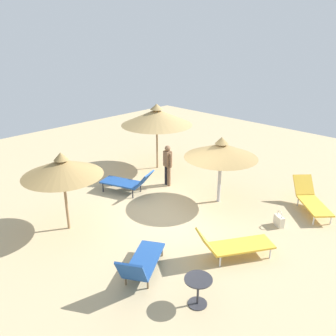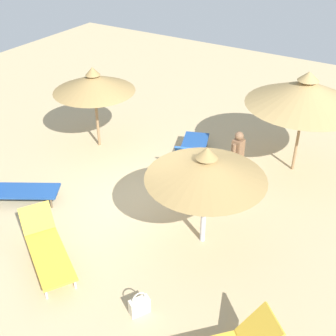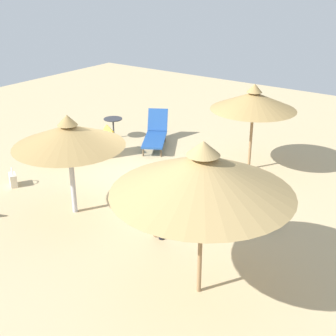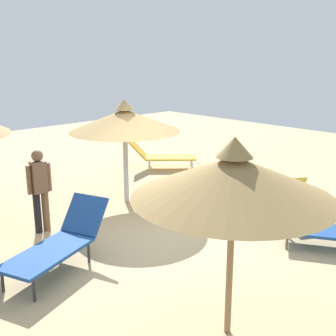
{
  "view_description": "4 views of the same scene",
  "coord_description": "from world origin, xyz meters",
  "px_view_note": "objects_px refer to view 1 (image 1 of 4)",
  "views": [
    {
      "loc": [
        6.8,
        -7.14,
        5.36
      ],
      "look_at": [
        -0.61,
        0.45,
        1.21
      ],
      "focal_mm": 37.75,
      "sensor_mm": 36.0,
      "label": 1
    },
    {
      "loc": [
        6.89,
        4.67,
        6.22
      ],
      "look_at": [
        0.16,
        0.54,
        1.2
      ],
      "focal_mm": 46.83,
      "sensor_mm": 36.0,
      "label": 2
    },
    {
      "loc": [
        -6.37,
        7.81,
        4.98
      ],
      "look_at": [
        -0.74,
        -0.06,
        0.79
      ],
      "focal_mm": 49.42,
      "sensor_mm": 36.0,
      "label": 3
    },
    {
      "loc": [
        -4.99,
        -5.4,
        3.15
      ],
      "look_at": [
        0.12,
        -0.15,
        1.19
      ],
      "focal_mm": 45.58,
      "sensor_mm": 36.0,
      "label": 4
    }
  ],
  "objects_px": {
    "lounge_chair_front": "(311,199)",
    "lounge_chair_center": "(141,263)",
    "person_standing_back": "(168,163)",
    "parasol_umbrella_far_right": "(221,150)",
    "lounge_chair_far_left": "(233,245)",
    "handbag": "(279,221)",
    "side_table_round": "(198,287)",
    "parasol_umbrella_near_left": "(62,168)",
    "parasol_umbrella_near_right": "(157,117)",
    "lounge_chair_edge": "(128,182)"
  },
  "relations": [
    {
      "from": "lounge_chair_edge",
      "to": "lounge_chair_center",
      "type": "distance_m",
      "value": 4.6
    },
    {
      "from": "lounge_chair_edge",
      "to": "lounge_chair_center",
      "type": "bearing_deg",
      "value": -36.1
    },
    {
      "from": "parasol_umbrella_far_right",
      "to": "lounge_chair_front",
      "type": "relative_size",
      "value": 1.3
    },
    {
      "from": "person_standing_back",
      "to": "parasol_umbrella_far_right",
      "type": "bearing_deg",
      "value": 6.21
    },
    {
      "from": "parasol_umbrella_near_right",
      "to": "lounge_chair_far_left",
      "type": "xyz_separation_m",
      "value": [
        5.84,
        -3.03,
        -1.78
      ]
    },
    {
      "from": "lounge_chair_far_left",
      "to": "person_standing_back",
      "type": "height_order",
      "value": "person_standing_back"
    },
    {
      "from": "parasol_umbrella_near_right",
      "to": "lounge_chair_far_left",
      "type": "height_order",
      "value": "parasol_umbrella_near_right"
    },
    {
      "from": "lounge_chair_far_left",
      "to": "lounge_chair_center",
      "type": "height_order",
      "value": "lounge_chair_center"
    },
    {
      "from": "lounge_chair_center",
      "to": "parasol_umbrella_near_left",
      "type": "bearing_deg",
      "value": -179.68
    },
    {
      "from": "lounge_chair_center",
      "to": "side_table_round",
      "type": "relative_size",
      "value": 2.97
    },
    {
      "from": "lounge_chair_far_left",
      "to": "lounge_chair_center",
      "type": "relative_size",
      "value": 1.04
    },
    {
      "from": "lounge_chair_front",
      "to": "handbag",
      "type": "height_order",
      "value": "lounge_chair_front"
    },
    {
      "from": "lounge_chair_front",
      "to": "parasol_umbrella_near_left",
      "type": "bearing_deg",
      "value": -127.09
    },
    {
      "from": "parasol_umbrella_near_left",
      "to": "handbag",
      "type": "bearing_deg",
      "value": 45.56
    },
    {
      "from": "parasol_umbrella_near_left",
      "to": "lounge_chair_edge",
      "type": "distance_m",
      "value": 3.14
    },
    {
      "from": "lounge_chair_edge",
      "to": "lounge_chair_center",
      "type": "height_order",
      "value": "lounge_chair_center"
    },
    {
      "from": "lounge_chair_far_left",
      "to": "handbag",
      "type": "bearing_deg",
      "value": 87.65
    },
    {
      "from": "parasol_umbrella_far_right",
      "to": "handbag",
      "type": "height_order",
      "value": "parasol_umbrella_far_right"
    },
    {
      "from": "parasol_umbrella_far_right",
      "to": "handbag",
      "type": "bearing_deg",
      "value": -1.37
    },
    {
      "from": "parasol_umbrella_near_right",
      "to": "person_standing_back",
      "type": "relative_size",
      "value": 1.86
    },
    {
      "from": "lounge_chair_edge",
      "to": "handbag",
      "type": "height_order",
      "value": "lounge_chair_edge"
    },
    {
      "from": "parasol_umbrella_near_right",
      "to": "lounge_chair_edge",
      "type": "distance_m",
      "value": 3.16
    },
    {
      "from": "parasol_umbrella_far_right",
      "to": "handbag",
      "type": "relative_size",
      "value": 4.8
    },
    {
      "from": "lounge_chair_front",
      "to": "lounge_chair_center",
      "type": "bearing_deg",
      "value": -103.0
    },
    {
      "from": "parasol_umbrella_near_right",
      "to": "side_table_round",
      "type": "bearing_deg",
      "value": -37.98
    },
    {
      "from": "parasol_umbrella_near_right",
      "to": "lounge_chair_edge",
      "type": "bearing_deg",
      "value": -66.35
    },
    {
      "from": "lounge_chair_edge",
      "to": "parasol_umbrella_near_right",
      "type": "bearing_deg",
      "value": 113.65
    },
    {
      "from": "parasol_umbrella_near_left",
      "to": "lounge_chair_front",
      "type": "height_order",
      "value": "parasol_umbrella_near_left"
    },
    {
      "from": "parasol_umbrella_near_left",
      "to": "parasol_umbrella_near_right",
      "type": "relative_size",
      "value": 0.82
    },
    {
      "from": "lounge_chair_edge",
      "to": "side_table_round",
      "type": "distance_m",
      "value": 5.76
    },
    {
      "from": "lounge_chair_far_left",
      "to": "side_table_round",
      "type": "xyz_separation_m",
      "value": [
        0.43,
        -1.86,
        0.07
      ]
    },
    {
      "from": "person_standing_back",
      "to": "handbag",
      "type": "xyz_separation_m",
      "value": [
        4.38,
        0.18,
        -0.68
      ]
    },
    {
      "from": "person_standing_back",
      "to": "lounge_chair_center",
      "type": "bearing_deg",
      "value": -52.23
    },
    {
      "from": "parasol_umbrella_near_left",
      "to": "lounge_chair_center",
      "type": "xyz_separation_m",
      "value": [
        3.13,
        0.02,
        -1.5
      ]
    },
    {
      "from": "parasol_umbrella_far_right",
      "to": "side_table_round",
      "type": "relative_size",
      "value": 3.67
    },
    {
      "from": "parasol_umbrella_near_right",
      "to": "person_standing_back",
      "type": "distance_m",
      "value": 2.24
    },
    {
      "from": "lounge_chair_far_left",
      "to": "lounge_chair_front",
      "type": "height_order",
      "value": "lounge_chair_front"
    },
    {
      "from": "parasol_umbrella_near_left",
      "to": "lounge_chair_front",
      "type": "relative_size",
      "value": 1.28
    },
    {
      "from": "person_standing_back",
      "to": "parasol_umbrella_near_right",
      "type": "bearing_deg",
      "value": 147.99
    },
    {
      "from": "parasol_umbrella_near_right",
      "to": "lounge_chair_front",
      "type": "distance_m",
      "value": 6.45
    },
    {
      "from": "lounge_chair_far_left",
      "to": "lounge_chair_front",
      "type": "bearing_deg",
      "value": 85.35
    },
    {
      "from": "lounge_chair_center",
      "to": "lounge_chair_front",
      "type": "height_order",
      "value": "lounge_chair_center"
    },
    {
      "from": "parasol_umbrella_far_right",
      "to": "side_table_round",
      "type": "xyz_separation_m",
      "value": [
        2.57,
        -4.16,
        -1.36
      ]
    },
    {
      "from": "lounge_chair_front",
      "to": "person_standing_back",
      "type": "distance_m",
      "value": 4.95
    },
    {
      "from": "parasol_umbrella_near_right",
      "to": "lounge_chair_edge",
      "type": "height_order",
      "value": "parasol_umbrella_near_right"
    },
    {
      "from": "parasol_umbrella_far_right",
      "to": "lounge_chair_center",
      "type": "height_order",
      "value": "parasol_umbrella_far_right"
    },
    {
      "from": "parasol_umbrella_near_left",
      "to": "lounge_chair_front",
      "type": "distance_m",
      "value": 7.62
    },
    {
      "from": "handbag",
      "to": "side_table_round",
      "type": "height_order",
      "value": "side_table_round"
    },
    {
      "from": "parasol_umbrella_near_left",
      "to": "side_table_round",
      "type": "bearing_deg",
      "value": 3.23
    },
    {
      "from": "handbag",
      "to": "person_standing_back",
      "type": "bearing_deg",
      "value": -177.64
    }
  ]
}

